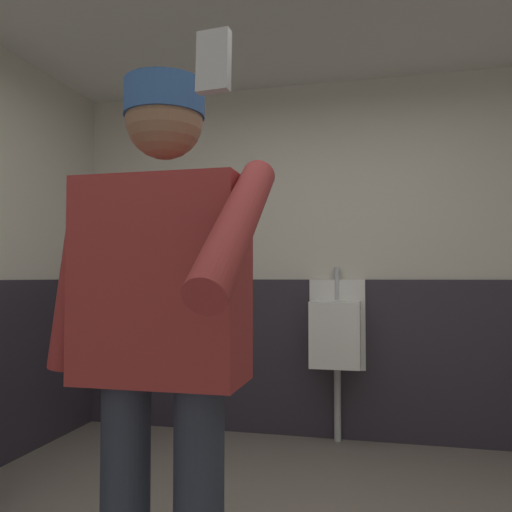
{
  "coord_description": "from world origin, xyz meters",
  "views": [
    {
      "loc": [
        0.33,
        -1.86,
        1.17
      ],
      "look_at": [
        -0.13,
        0.1,
        1.25
      ],
      "focal_mm": 36.1,
      "sensor_mm": 36.0,
      "label": 1
    }
  ],
  "objects_px": {
    "urinal_solo": "(336,333)",
    "soap_dispenser": "(142,257)",
    "person": "(162,328)",
    "cell_phone": "(214,62)"
  },
  "relations": [
    {
      "from": "urinal_solo",
      "to": "soap_dispenser",
      "type": "distance_m",
      "value": 1.64
    },
    {
      "from": "urinal_solo",
      "to": "cell_phone",
      "type": "relative_size",
      "value": 11.27
    },
    {
      "from": "person",
      "to": "urinal_solo",
      "type": "bearing_deg",
      "value": 82.49
    },
    {
      "from": "person",
      "to": "cell_phone",
      "type": "xyz_separation_m",
      "value": [
        0.31,
        -0.5,
        0.52
      ]
    },
    {
      "from": "urinal_solo",
      "to": "person",
      "type": "xyz_separation_m",
      "value": [
        -0.3,
        -2.31,
        0.25
      ]
    },
    {
      "from": "urinal_solo",
      "to": "cell_phone",
      "type": "xyz_separation_m",
      "value": [
        0.01,
        -2.81,
        0.77
      ]
    },
    {
      "from": "cell_phone",
      "to": "soap_dispenser",
      "type": "distance_m",
      "value": 3.32
    },
    {
      "from": "urinal_solo",
      "to": "soap_dispenser",
      "type": "relative_size",
      "value": 6.89
    },
    {
      "from": "urinal_solo",
      "to": "soap_dispenser",
      "type": "height_order",
      "value": "soap_dispenser"
    },
    {
      "from": "cell_phone",
      "to": "person",
      "type": "bearing_deg",
      "value": 128.13
    }
  ]
}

